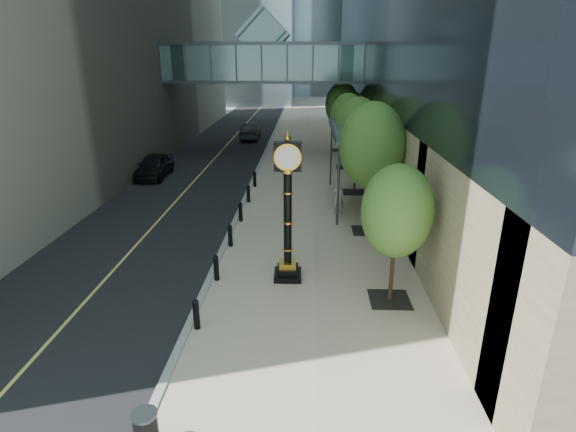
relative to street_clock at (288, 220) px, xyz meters
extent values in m
plane|color=gray|center=(0.02, -4.49, -2.43)|extent=(320.00, 320.00, 0.00)
cube|color=black|center=(-6.98, 35.51, -2.42)|extent=(8.00, 180.00, 0.02)
cube|color=tan|center=(1.02, 35.51, -2.40)|extent=(8.00, 180.00, 0.06)
cube|color=gray|center=(-2.98, 35.51, -2.39)|extent=(0.25, 180.00, 0.07)
cube|color=#477173|center=(-2.98, 23.51, 5.07)|extent=(17.00, 4.00, 3.00)
cube|color=#383F44|center=(-2.98, 23.51, 3.62)|extent=(17.00, 4.20, 0.25)
cube|color=#383F44|center=(-2.98, 23.51, 6.52)|extent=(17.00, 4.20, 0.25)
cube|color=#477173|center=(-2.98, 23.51, 7.17)|extent=(4.24, 3.00, 4.24)
cube|color=#383F44|center=(3.52, 9.51, 1.77)|extent=(3.00, 8.00, 0.25)
cube|color=#477173|center=(3.52, 9.51, 1.92)|extent=(2.80, 7.80, 0.06)
cylinder|color=#383F44|center=(2.22, 5.81, -0.33)|extent=(0.12, 0.12, 4.20)
cylinder|color=#383F44|center=(2.22, 13.21, -0.33)|extent=(0.12, 0.12, 4.20)
cylinder|color=black|center=(-2.68, -3.49, -1.92)|extent=(0.20, 0.20, 0.90)
cylinder|color=black|center=(-2.68, -0.29, -1.92)|extent=(0.20, 0.20, 0.90)
cylinder|color=black|center=(-2.68, 2.91, -1.92)|extent=(0.20, 0.20, 0.90)
cylinder|color=black|center=(-2.68, 6.11, -1.92)|extent=(0.20, 0.20, 0.90)
cylinder|color=black|center=(-2.68, 9.31, -1.92)|extent=(0.20, 0.20, 0.90)
cylinder|color=black|center=(-2.68, 12.51, -1.92)|extent=(0.20, 0.20, 0.90)
cube|color=black|center=(3.62, -1.49, -2.36)|extent=(1.40, 1.40, 0.02)
cylinder|color=#3D261A|center=(3.62, -1.49, -1.08)|extent=(0.14, 0.14, 2.57)
ellipsoid|color=#386224|center=(3.62, -1.49, 0.90)|extent=(2.35, 2.35, 3.14)
cube|color=black|center=(3.62, 5.01, -2.36)|extent=(1.40, 1.40, 0.02)
cylinder|color=#3D261A|center=(3.62, 5.01, -0.73)|extent=(0.14, 0.14, 3.26)
ellipsoid|color=#386224|center=(3.62, 5.01, 1.79)|extent=(2.99, 2.99, 3.99)
cube|color=black|center=(3.62, 11.51, -2.36)|extent=(1.40, 1.40, 0.02)
cylinder|color=#3D261A|center=(3.62, 11.51, -0.83)|extent=(0.14, 0.14, 3.07)
ellipsoid|color=#386224|center=(3.62, 11.51, 1.54)|extent=(2.81, 2.81, 3.75)
cube|color=black|center=(3.62, 18.01, -2.36)|extent=(1.40, 1.40, 0.02)
cylinder|color=#3D261A|center=(3.62, 18.01, -0.91)|extent=(0.14, 0.14, 2.91)
ellipsoid|color=#386224|center=(3.62, 18.01, 1.34)|extent=(2.67, 2.67, 3.56)
cube|color=black|center=(3.62, 24.51, -2.36)|extent=(1.40, 1.40, 0.02)
cylinder|color=#3D261A|center=(3.62, 24.51, -0.80)|extent=(0.14, 0.14, 3.13)
ellipsoid|color=#386224|center=(3.62, 24.51, 1.61)|extent=(2.87, 2.87, 3.82)
cube|color=black|center=(0.00, 0.00, -2.25)|extent=(1.04, 1.04, 0.23)
cube|color=black|center=(0.00, 0.00, -2.02)|extent=(0.81, 0.81, 0.23)
cube|color=gold|center=(0.00, 0.00, -1.80)|extent=(0.63, 0.63, 0.23)
cylinder|color=black|center=(0.00, 0.00, 0.08)|extent=(0.30, 0.30, 3.52)
cube|color=black|center=(0.00, 0.00, 2.35)|extent=(0.97, 0.36, 1.02)
cylinder|color=white|center=(0.00, 0.20, 2.35)|extent=(0.80, 0.06, 0.80)
cylinder|color=white|center=(0.00, -0.20, 2.35)|extent=(0.80, 0.06, 0.80)
sphere|color=gold|center=(0.00, 0.00, 2.98)|extent=(0.23, 0.23, 0.23)
cylinder|color=black|center=(-2.68, -8.05, -1.92)|extent=(0.59, 0.59, 0.90)
imported|color=#A6A398|center=(2.36, 7.43, -1.47)|extent=(0.72, 0.54, 1.80)
imported|color=black|center=(-9.98, 14.83, -1.61)|extent=(1.98, 4.69, 1.58)
imported|color=black|center=(-5.08, 29.96, -1.61)|extent=(1.80, 4.89, 1.60)
camera|label=1|loc=(0.67, -15.37, 5.69)|focal=28.00mm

